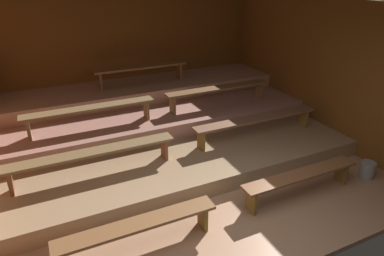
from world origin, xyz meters
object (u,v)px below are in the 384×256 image
Objects in this scene: bench_lower_right at (257,121)px; pail_floor at (367,170)px; bench_floor_left at (138,227)px; bench_floor_right at (301,177)px; bench_middle_right at (218,90)px; bench_upper_center at (141,69)px; bench_lower_left at (93,155)px; bench_middle_left at (90,111)px.

bench_lower_right is 1.99m from pail_floor.
bench_floor_left is 0.78× the size of bench_lower_right.
pail_floor is at bearing -3.36° from bench_floor_right.
bench_middle_right reaches higher than bench_floor_right.
bench_floor_left is 2.49m from bench_floor_right.
bench_lower_right is 2.80m from bench_upper_center.
pail_floor is (1.37, -0.08, -0.19)m from bench_floor_right.
bench_middle_right reaches higher than bench_lower_left.
bench_middle_left is (-0.04, 2.58, 0.56)m from bench_floor_left.
bench_floor_right is 0.87× the size of bench_middle_left.
bench_floor_right is at bearing -28.58° from bench_lower_left.
bench_middle_left is 1.00× the size of bench_middle_right.
bench_floor_left is 3.66m from bench_middle_right.
bench_lower_right reaches higher than bench_floor_right.
bench_middle_right is at bearing 99.83° from bench_lower_right.
bench_lower_left is at bearing -123.13° from bench_upper_center.
pail_floor is at bearing -63.47° from bench_middle_right.
bench_floor_left is 1.53m from bench_lower_left.
bench_floor_right is at bearing -90.84° from bench_middle_right.
bench_floor_left reaches higher than pail_floor.
bench_floor_left is at bearing -134.44° from bench_middle_right.
bench_floor_right is 1.53m from bench_lower_right.
bench_middle_right is at bearing 116.53° from pail_floor.
bench_middle_left is 1.85m from bench_upper_center.
bench_upper_center is at bearing 71.21° from bench_floor_left.
bench_floor_left is at bearing -89.16° from bench_middle_left.
bench_middle_left reaches higher than pail_floor.
bench_lower_left is 1.00× the size of bench_lower_right.
pail_floor is (1.14, -1.56, -0.47)m from bench_lower_right.
bench_floor_right is 0.78× the size of bench_lower_right.
bench_middle_left is (0.19, 1.10, 0.28)m from bench_lower_left.
bench_lower_left is 2.86m from bench_upper_center.
bench_lower_left is (-2.72, 1.48, 0.29)m from bench_floor_right.
bench_upper_center is at bearing 134.55° from bench_middle_right.
bench_floor_right is at bearing 176.64° from pail_floor.
bench_lower_right is at bearing 0.00° from bench_lower_left.
bench_floor_left is at bearing -151.42° from bench_lower_right.
bench_floor_left is 0.87× the size of bench_middle_left.
bench_middle_right is (0.04, 2.58, 0.56)m from bench_floor_right.
bench_upper_center reaches higher than bench_middle_right.
bench_upper_center is (-1.23, 1.25, 0.28)m from bench_middle_right.
pail_floor is at bearing -20.93° from bench_lower_left.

